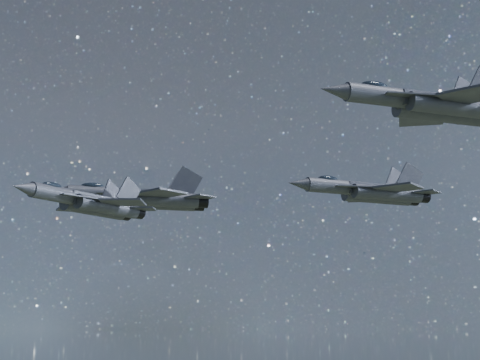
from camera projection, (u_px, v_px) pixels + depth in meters
jet_lead at (91, 203)px, 71.45m from camera, size 16.14×10.63×4.13m
jet_left at (144, 198)px, 89.31m from camera, size 20.30×13.64×5.13m
jet_right at (433, 105)px, 53.25m from camera, size 15.76×10.79×3.96m
jet_slot at (371, 192)px, 87.57m from camera, size 19.33×13.36×4.85m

